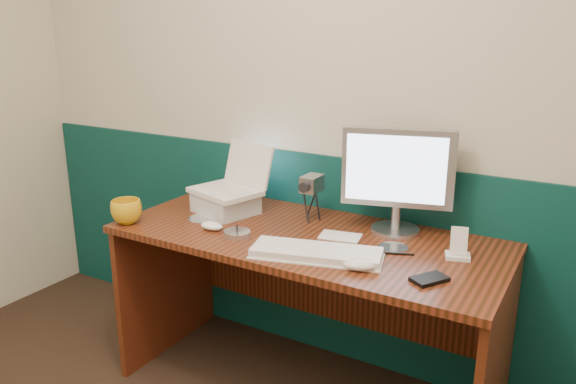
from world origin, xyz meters
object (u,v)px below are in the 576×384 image
Objects in this scene: keyboard at (316,254)px; camcorder at (312,200)px; desk at (306,316)px; mug at (126,211)px; laptop at (224,167)px; monitor at (398,180)px.

keyboard is 2.63× the size of camcorder.
desk is 0.89m from mug.
camcorder reaches higher than keyboard.
laptop reaches higher than mug.
monitor is 0.39m from camcorder.
camcorder is (-0.07, 0.17, 0.47)m from desk.
desk is 3.35× the size of keyboard.
laptop is at bearing -165.98° from camcorder.
desk is 0.45m from keyboard.
camcorder is at bearing 171.62° from monitor.
monitor is 3.39× the size of mug.
keyboard is (-0.16, -0.40, -0.21)m from monitor.
keyboard reaches higher than desk.
desk is at bearing 8.62° from laptop.
mug reaches higher than keyboard.
monitor reaches higher than desk.
laptop is 0.47m from mug.
laptop is 0.68m from keyboard.
laptop is 0.62× the size of keyboard.
desk is at bearing -69.43° from camcorder.
monitor reaches higher than mug.
mug is (-0.88, -0.08, 0.04)m from keyboard.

